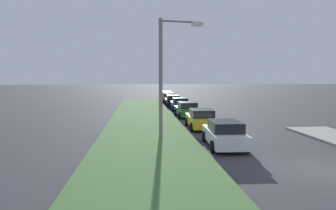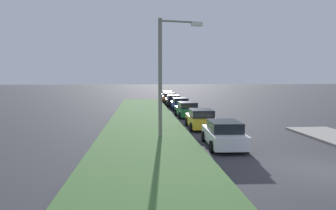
% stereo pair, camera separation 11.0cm
% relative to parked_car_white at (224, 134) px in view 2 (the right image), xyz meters
% --- Properties ---
extents(ground, '(300.00, 300.00, 0.00)m').
position_rel_parked_car_white_xyz_m(ground, '(-4.76, -3.28, -0.72)').
color(ground, '#38383D').
extents(grass_median, '(60.00, 6.00, 0.12)m').
position_rel_parked_car_white_xyz_m(grass_median, '(5.24, 4.31, -0.66)').
color(grass_median, '#477238').
rests_on(grass_median, ground).
extents(parked_car_white, '(4.39, 2.19, 1.47)m').
position_rel_parked_car_white_xyz_m(parked_car_white, '(0.00, 0.00, 0.00)').
color(parked_car_white, silver).
rests_on(parked_car_white, ground).
extents(parked_car_yellow, '(4.34, 2.10, 1.47)m').
position_rel_parked_car_white_xyz_m(parked_car_yellow, '(6.13, 0.06, 0.00)').
color(parked_car_yellow, gold).
rests_on(parked_car_yellow, ground).
extents(parked_car_green, '(4.35, 2.12, 1.47)m').
position_rel_parked_car_white_xyz_m(parked_car_green, '(12.75, 0.08, 0.00)').
color(parked_car_green, '#1E6B38').
rests_on(parked_car_green, ground).
extents(parked_car_blue, '(4.30, 2.02, 1.47)m').
position_rel_parked_car_white_xyz_m(parked_car_blue, '(18.73, -0.03, 0.00)').
color(parked_car_blue, '#23389E').
rests_on(parked_car_blue, ground).
extents(parked_car_black, '(4.31, 2.03, 1.47)m').
position_rel_parked_car_white_xyz_m(parked_car_black, '(23.95, 0.20, 0.00)').
color(parked_car_black, black).
rests_on(parked_car_black, ground).
extents(parked_car_orange, '(4.37, 2.16, 1.47)m').
position_rel_parked_car_white_xyz_m(parked_car_orange, '(30.28, 0.19, 0.00)').
color(parked_car_orange, orange).
rests_on(parked_car_orange, ground).
extents(parked_car_red, '(4.31, 2.03, 1.47)m').
position_rel_parked_car_white_xyz_m(parked_car_red, '(35.83, -0.07, 0.00)').
color(parked_car_red, red).
rests_on(parked_car_red, ground).
extents(streetlight, '(0.74, 2.86, 7.50)m').
position_rel_parked_car_white_xyz_m(streetlight, '(2.87, 3.01, 3.67)').
color(streetlight, gray).
rests_on(streetlight, ground).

